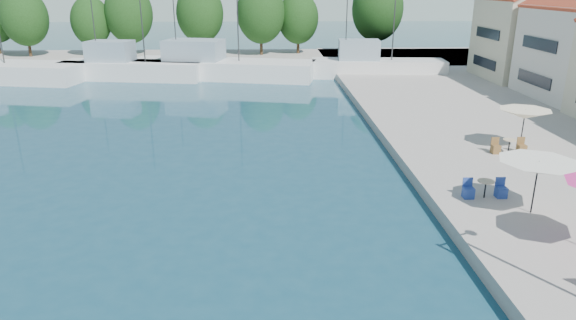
{
  "coord_description": "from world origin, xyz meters",
  "views": [
    {
      "loc": [
        -0.85,
        2.71,
        9.14
      ],
      "look_at": [
        0.04,
        26.0,
        1.14
      ],
      "focal_mm": 32.0,
      "sensor_mm": 36.0,
      "label": 1
    }
  ],
  "objects_px": {
    "umbrella_cream": "(525,114)",
    "trawler_02": "(129,69)",
    "trawler_03": "(217,67)",
    "umbrella_white": "(538,167)",
    "trawler_04": "(375,67)"
  },
  "relations": [
    {
      "from": "trawler_04",
      "to": "umbrella_cream",
      "type": "bearing_deg",
      "value": -79.23
    },
    {
      "from": "trawler_02",
      "to": "umbrella_white",
      "type": "height_order",
      "value": "trawler_02"
    },
    {
      "from": "umbrella_cream",
      "to": "trawler_02",
      "type": "bearing_deg",
      "value": 136.65
    },
    {
      "from": "umbrella_white",
      "to": "umbrella_cream",
      "type": "bearing_deg",
      "value": 67.25
    },
    {
      "from": "trawler_04",
      "to": "umbrella_white",
      "type": "bearing_deg",
      "value": -86.29
    },
    {
      "from": "trawler_03",
      "to": "umbrella_white",
      "type": "xyz_separation_m",
      "value": [
        15.58,
        -34.88,
        1.43
      ]
    },
    {
      "from": "umbrella_white",
      "to": "trawler_03",
      "type": "bearing_deg",
      "value": 114.08
    },
    {
      "from": "trawler_03",
      "to": "umbrella_white",
      "type": "relative_size",
      "value": 6.36
    },
    {
      "from": "trawler_04",
      "to": "trawler_02",
      "type": "bearing_deg",
      "value": -174.73
    },
    {
      "from": "trawler_02",
      "to": "trawler_03",
      "type": "height_order",
      "value": "same"
    },
    {
      "from": "trawler_02",
      "to": "umbrella_cream",
      "type": "xyz_separation_m",
      "value": [
        27.82,
        -26.26,
        1.48
      ]
    },
    {
      "from": "trawler_04",
      "to": "umbrella_cream",
      "type": "xyz_separation_m",
      "value": [
        2.77,
        -26.47,
        1.48
      ]
    },
    {
      "from": "umbrella_white",
      "to": "umbrella_cream",
      "type": "distance_m",
      "value": 8.87
    },
    {
      "from": "trawler_02",
      "to": "trawler_04",
      "type": "height_order",
      "value": "same"
    },
    {
      "from": "trawler_03",
      "to": "trawler_02",
      "type": "bearing_deg",
      "value": -164.66
    }
  ]
}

